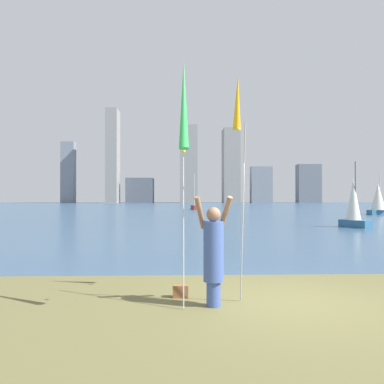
{
  "coord_description": "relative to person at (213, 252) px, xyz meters",
  "views": [
    {
      "loc": [
        -2.0,
        -7.18,
        1.92
      ],
      "look_at": [
        -1.29,
        14.85,
        2.16
      ],
      "focal_mm": 36.94,
      "sensor_mm": 36.0,
      "label": 1
    }
  ],
  "objects": [
    {
      "name": "skyline_tower_6",
      "position": [
        37.81,
        109.22,
        4.75
      ],
      "size": [
        6.8,
        3.68,
        11.4
      ],
      "color": "slate",
      "rests_on": "ground"
    },
    {
      "name": "skyline_tower_3",
      "position": [
        2.02,
        107.49,
        10.21
      ],
      "size": [
        5.0,
        5.98,
        22.32
      ],
      "color": "gray",
      "rests_on": "ground"
    },
    {
      "name": "sailboat_3",
      "position": [
        10.23,
        17.23,
        0.38
      ],
      "size": [
        1.8,
        2.0,
        4.09
      ],
      "color": "#2D6084",
      "rests_on": "ground"
    },
    {
      "name": "skyline_tower_0",
      "position": [
        -33.46,
        110.75,
        8.04
      ],
      "size": [
        3.84,
        3.12,
        17.98
      ],
      "color": "gray",
      "rests_on": "ground"
    },
    {
      "name": "bag",
      "position": [
        -0.58,
        0.63,
        -0.83
      ],
      "size": [
        0.29,
        0.17,
        0.23
      ],
      "color": "brown",
      "rests_on": "ground"
    },
    {
      "name": "kite_flag_left",
      "position": [
        -0.53,
        -0.55,
        2.39
      ],
      "size": [
        0.16,
        1.11,
        4.17
      ],
      "color": "#B2B2B7",
      "rests_on": "ground"
    },
    {
      "name": "skyline_tower_2",
      "position": [
        -12.28,
        110.81,
        2.69
      ],
      "size": [
        7.84,
        7.39,
        7.28
      ],
      "color": "#565B66",
      "rests_on": "ground"
    },
    {
      "name": "person",
      "position": [
        0.0,
        0.0,
        0.0
      ],
      "size": [
        0.71,
        0.52,
        1.93
      ],
      "rotation": [
        0.0,
        0.0,
        0.32
      ],
      "color": "#3F59A5",
      "rests_on": "ground"
    },
    {
      "name": "skyline_tower_4",
      "position": [
        14.76,
        110.35,
        10.03
      ],
      "size": [
        4.76,
        7.21,
        21.96
      ],
      "color": "gray",
      "rests_on": "ground"
    },
    {
      "name": "ground",
      "position": [
        1.4,
        51.23,
        -1.01
      ],
      "size": [
        120.0,
        138.0,
        0.12
      ],
      "color": "brown"
    },
    {
      "name": "skyline_tower_5",
      "position": [
        23.31,
        107.67,
        4.33
      ],
      "size": [
        6.17,
        3.01,
        10.56
      ],
      "color": "gray",
      "rests_on": "ground"
    },
    {
      "name": "kite_flag_right",
      "position": [
        0.53,
        0.66,
        2.66
      ],
      "size": [
        0.16,
        1.1,
        4.27
      ],
      "color": "#B2B2B7",
      "rests_on": "ground"
    },
    {
      "name": "sailboat_7",
      "position": [
        1.59,
        50.43,
        -0.59
      ],
      "size": [
        1.05,
        2.37,
        5.16
      ],
      "color": "maroon",
      "rests_on": "ground"
    },
    {
      "name": "sailboat_2",
      "position": [
        20.12,
        33.53,
        0.68
      ],
      "size": [
        2.96,
        1.83,
        4.54
      ],
      "color": "#2D6084",
      "rests_on": "ground"
    },
    {
      "name": "skyline_tower_1",
      "position": [
        -19.61,
        106.14,
        12.35
      ],
      "size": [
        3.22,
        6.61,
        26.61
      ],
      "color": "gray",
      "rests_on": "ground"
    }
  ]
}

